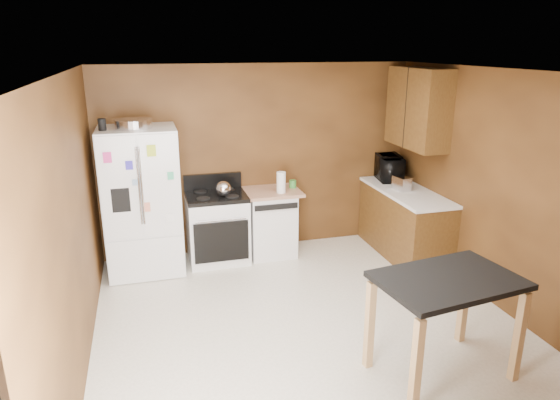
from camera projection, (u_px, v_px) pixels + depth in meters
name	position (u px, v px, depth m)	size (l,w,h in m)	color
floor	(311.00, 328.00, 5.01)	(4.50, 4.50, 0.00)	white
ceiling	(316.00, 72.00, 4.26)	(4.50, 4.50, 0.00)	white
wall_back	(259.00, 159.00, 6.70)	(4.20, 4.20, 0.00)	brown
wall_front	(456.00, 345.00, 2.56)	(4.20, 4.20, 0.00)	brown
wall_left	(72.00, 232.00, 4.10)	(4.50, 4.50, 0.00)	brown
wall_right	(505.00, 194.00, 5.16)	(4.50, 4.50, 0.00)	brown
roasting_pan	(134.00, 124.00, 5.74)	(0.42, 0.42, 0.11)	silver
pen_cup	(102.00, 125.00, 5.59)	(0.09, 0.09, 0.13)	black
kettle	(223.00, 189.00, 6.24)	(0.20, 0.20, 0.20)	silver
paper_towel	(281.00, 182.00, 6.42)	(0.12, 0.12, 0.27)	white
green_canister	(293.00, 184.00, 6.67)	(0.09, 0.09, 0.10)	green
toaster	(402.00, 183.00, 6.53)	(0.15, 0.24, 0.17)	silver
microwave	(388.00, 168.00, 7.03)	(0.57, 0.38, 0.31)	black
refrigerator	(142.00, 201.00, 6.06)	(0.90, 0.80, 1.80)	white
gas_range	(217.00, 227.00, 6.48)	(0.76, 0.68, 1.10)	white
dishwasher	(270.00, 222.00, 6.69)	(0.78, 0.63, 0.89)	white
right_cabinets	(408.00, 189.00, 6.56)	(0.63, 1.58, 2.45)	brown
island	(447.00, 294.00, 4.12)	(1.23, 0.91, 0.91)	black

